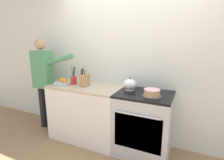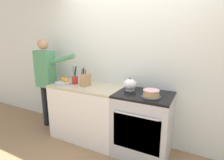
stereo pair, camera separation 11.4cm
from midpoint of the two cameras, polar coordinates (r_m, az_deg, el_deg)
name	(u,v)px [view 1 (the left image)]	position (r m, az deg, el deg)	size (l,w,h in m)	color
ground_plane	(116,158)	(2.70, 0.07, -24.21)	(16.00, 16.00, 0.00)	#93704C
wall_back	(133,62)	(2.76, 5.59, 6.02)	(8.00, 0.04, 2.60)	silver
counter_cabinet	(87,112)	(2.99, -9.40, -10.34)	(1.16, 0.61, 0.91)	white
stove_range	(143,124)	(2.62, 8.88, -13.91)	(0.77, 0.64, 0.91)	#B7BABF
layer_cake	(152,93)	(2.33, 11.53, -4.21)	(0.26, 0.26, 0.10)	#4C4C51
tea_kettle	(130,84)	(2.57, 4.63, -1.47)	(0.24, 0.20, 0.19)	white
knife_block	(85,80)	(2.81, -10.04, 0.00)	(0.10, 0.16, 0.29)	tan
utensil_crock	(74,80)	(2.97, -13.49, 0.07)	(0.10, 0.10, 0.31)	red
fruit_bowl	(62,83)	(3.00, -17.00, -0.86)	(0.26, 0.26, 0.10)	#B7BABF
person_baker	(43,77)	(3.38, -22.41, 1.02)	(0.93, 0.20, 1.65)	black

